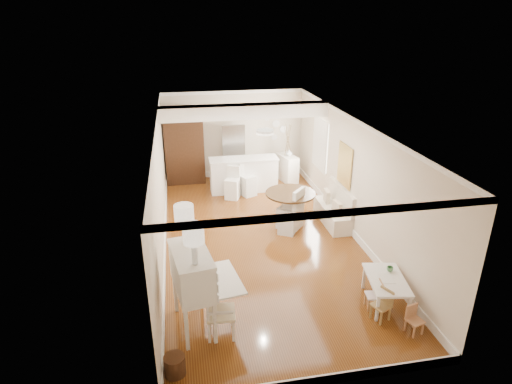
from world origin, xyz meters
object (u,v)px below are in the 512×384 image
object	(u,v)px
kids_chair_b	(374,295)
slip_chair_far	(290,208)
dining_table	(290,208)
sideboard	(287,168)
pantry_cabinet	(184,147)
secretary_bureau	(193,290)
breakfast_counter	(244,174)
wicker_basket	(175,365)
gustavian_armchair	(221,312)
bar_stool_right	(248,180)
fridge	(245,152)
kids_chair_c	(415,320)
slip_chair_near	(288,217)
kids_chair_a	(381,305)
kids_table	(385,291)
bar_stool_left	(232,183)

from	to	relation	value
kids_chair_b	slip_chair_far	bearing A→B (deg)	-160.64
dining_table	sideboard	bearing A→B (deg)	76.91
pantry_cabinet	sideboard	bearing A→B (deg)	-8.65
secretary_bureau	breakfast_counter	world-z (taller)	secretary_bureau
wicker_basket	kids_chair_b	world-z (taller)	kids_chair_b
gustavian_armchair	dining_table	size ratio (longest dim) A/B	0.70
pantry_cabinet	sideboard	size ratio (longest dim) A/B	2.61
breakfast_counter	bar_stool_right	bearing A→B (deg)	-79.86
fridge	sideboard	bearing A→B (deg)	-19.29
secretary_bureau	pantry_cabinet	distance (m)	7.06
dining_table	fridge	distance (m)	3.57
kids_chair_c	pantry_cabinet	distance (m)	8.68
kids_chair_b	slip_chair_far	size ratio (longest dim) A/B	0.52
kids_chair_b	slip_chair_near	xyz separation A→B (m)	(-0.80, 3.14, 0.14)
secretary_bureau	dining_table	bearing A→B (deg)	44.38
gustavian_armchair	kids_chair_a	size ratio (longest dim) A/B	1.48
kids_chair_b	breakfast_counter	world-z (taller)	breakfast_counter
slip_chair_near	gustavian_armchair	bearing A→B (deg)	-91.59
pantry_cabinet	bar_stool_right	bearing A→B (deg)	-39.90
kids_chair_a	slip_chair_near	distance (m)	3.56
kids_table	bar_stool_right	size ratio (longest dim) A/B	1.12
kids_chair_a	bar_stool_right	bearing A→B (deg)	168.32
gustavian_armchair	kids_chair_c	world-z (taller)	gustavian_armchair
wicker_basket	slip_chair_far	world-z (taller)	slip_chair_far
secretary_bureau	bar_stool_left	distance (m)	5.59
gustavian_armchair	kids_chair_c	distance (m)	3.25
breakfast_counter	pantry_cabinet	size ratio (longest dim) A/B	0.89
slip_chair_far	breakfast_counter	bearing A→B (deg)	-122.16
bar_stool_left	sideboard	bearing A→B (deg)	54.02
wicker_basket	breakfast_counter	size ratio (longest dim) A/B	0.16
breakfast_counter	fridge	distance (m)	1.14
wicker_basket	bar_stool_right	world-z (taller)	bar_stool_right
wicker_basket	kids_chair_a	size ratio (longest dim) A/B	0.54
kids_chair_c	slip_chair_far	world-z (taller)	slip_chair_far
secretary_bureau	breakfast_counter	bearing A→B (deg)	64.07
kids_chair_a	gustavian_armchair	bearing A→B (deg)	-117.27
slip_chair_far	wicker_basket	bearing A→B (deg)	8.28
wicker_basket	bar_stool_right	size ratio (longest dim) A/B	0.33
wicker_basket	dining_table	world-z (taller)	dining_table
kids_chair_a	bar_stool_left	distance (m)	6.12
kids_chair_a	dining_table	world-z (taller)	dining_table
slip_chair_far	gustavian_armchair	bearing A→B (deg)	11.41
secretary_bureau	bar_stool_left	bearing A→B (deg)	66.59
wicker_basket	kids_chair_a	xyz separation A→B (m)	(3.56, 0.60, 0.14)
slip_chair_near	fridge	xyz separation A→B (m)	(-0.42, 3.97, 0.49)
kids_chair_b	breakfast_counter	bearing A→B (deg)	-158.58
kids_chair_a	sideboard	size ratio (longest dim) A/B	0.67
gustavian_armchair	kids_chair_a	distance (m)	2.79
sideboard	kids_chair_a	bearing A→B (deg)	-104.83
slip_chair_near	pantry_cabinet	xyz separation A→B (m)	(-2.32, 4.00, 0.74)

